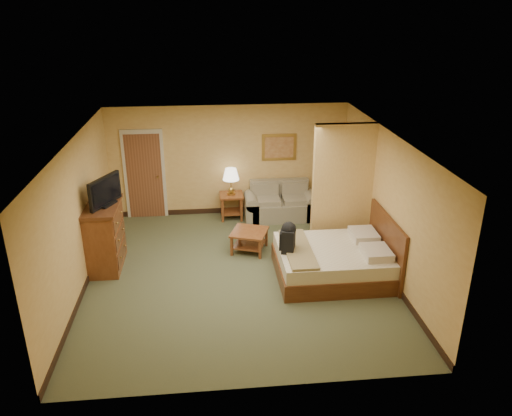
{
  "coord_description": "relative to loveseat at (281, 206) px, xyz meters",
  "views": [
    {
      "loc": [
        -0.51,
        -8.16,
        4.7
      ],
      "look_at": [
        0.39,
        0.6,
        1.08
      ],
      "focal_mm": 35.0,
      "sensor_mm": 36.0,
      "label": 1
    }
  ],
  "objects": [
    {
      "name": "left_wall",
      "position": [
        -3.92,
        -2.57,
        1.02
      ],
      "size": [
        0.02,
        6.0,
        2.6
      ],
      "primitive_type": "cube",
      "color": "#DBAD5D",
      "rests_on": "floor"
    },
    {
      "name": "coffee_table",
      "position": [
        -0.88,
        -1.64,
        0.04
      ],
      "size": [
        0.87,
        0.87,
        0.44
      ],
      "rotation": [
        0.0,
        0.0,
        -0.34
      ],
      "color": "brown",
      "rests_on": "floor"
    },
    {
      "name": "table_lamp",
      "position": [
        -1.15,
        0.08,
        0.79
      ],
      "size": [
        0.38,
        0.38,
        0.62
      ],
      "color": "#A7853D",
      "rests_on": "side_table"
    },
    {
      "name": "floor",
      "position": [
        -1.17,
        -2.57,
        -0.28
      ],
      "size": [
        6.0,
        6.0,
        0.0
      ],
      "primitive_type": "plane",
      "color": "#4D5436",
      "rests_on": "ground"
    },
    {
      "name": "ceiling",
      "position": [
        -1.17,
        -2.57,
        2.32
      ],
      "size": [
        6.0,
        6.0,
        0.0
      ],
      "primitive_type": "plane",
      "rotation": [
        3.14,
        0.0,
        0.0
      ],
      "color": "white",
      "rests_on": "back_wall"
    },
    {
      "name": "right_wall",
      "position": [
        1.58,
        -2.57,
        1.02
      ],
      "size": [
        0.02,
        6.0,
        2.6
      ],
      "primitive_type": "cube",
      "color": "#DBAD5D",
      "rests_on": "floor"
    },
    {
      "name": "back_wall",
      "position": [
        -1.17,
        0.43,
        1.02
      ],
      "size": [
        5.5,
        0.02,
        2.6
      ],
      "primitive_type": "cube",
      "color": "#DBAD5D",
      "rests_on": "floor"
    },
    {
      "name": "wall_picture",
      "position": [
        0.0,
        0.4,
        1.32
      ],
      "size": [
        0.8,
        0.04,
        0.63
      ],
      "color": "#B78E3F",
      "rests_on": "back_wall"
    },
    {
      "name": "loveseat",
      "position": [
        0.0,
        0.0,
        0.0
      ],
      "size": [
        1.69,
        0.79,
        0.86
      ],
      "color": "gray",
      "rests_on": "floor"
    },
    {
      "name": "dresser",
      "position": [
        -3.65,
        -2.01,
        0.36
      ],
      "size": [
        0.62,
        1.19,
        1.27
      ],
      "color": "brown",
      "rests_on": "floor"
    },
    {
      "name": "backpack",
      "position": [
        -0.29,
        -2.82,
        0.59
      ],
      "size": [
        0.3,
        0.37,
        0.57
      ],
      "rotation": [
        0.0,
        0.0,
        -0.28
      ],
      "color": "black",
      "rests_on": "bed"
    },
    {
      "name": "bed",
      "position": [
        0.64,
        -2.8,
        0.04
      ],
      "size": [
        2.1,
        1.79,
        1.16
      ],
      "color": "#4E2612",
      "rests_on": "floor"
    },
    {
      "name": "partition",
      "position": [
        0.98,
        -1.65,
        1.02
      ],
      "size": [
        1.2,
        0.15,
        2.6
      ],
      "primitive_type": "cube",
      "color": "#DBAD5D",
      "rests_on": "floor"
    },
    {
      "name": "baseboard",
      "position": [
        -1.17,
        0.42,
        -0.22
      ],
      "size": [
        5.5,
        0.02,
        0.12
      ],
      "primitive_type": "cube",
      "color": "black",
      "rests_on": "floor"
    },
    {
      "name": "side_table",
      "position": [
        -1.15,
        0.08,
        0.12
      ],
      "size": [
        0.54,
        0.54,
        0.6
      ],
      "color": "brown",
      "rests_on": "floor"
    },
    {
      "name": "tv",
      "position": [
        -3.55,
        -2.01,
        1.24
      ],
      "size": [
        0.44,
        0.83,
        0.54
      ],
      "rotation": [
        0.0,
        0.0,
        -0.45
      ],
      "color": "black",
      "rests_on": "dresser"
    },
    {
      "name": "door",
      "position": [
        -3.12,
        0.39,
        0.75
      ],
      "size": [
        0.94,
        0.16,
        2.1
      ],
      "color": "beige",
      "rests_on": "floor"
    }
  ]
}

